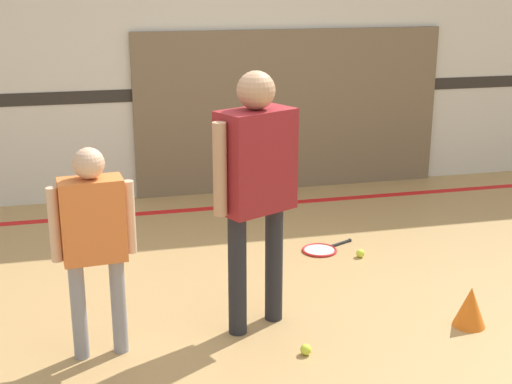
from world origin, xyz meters
The scene contains 10 objects.
ground_plane centered at (0.00, 0.00, 0.00)m, with size 16.00×16.00×0.00m, color tan.
wall_back centered at (0.00, 2.83, 1.60)m, with size 16.00×0.07×3.20m.
wall_panel centered at (0.85, 2.77, 0.81)m, with size 3.15×0.05×1.62m.
floor_stripe centered at (0.00, 2.26, 0.00)m, with size 14.40×0.10×0.01m.
person_instructor centered at (-0.21, -0.13, 1.00)m, with size 0.56×0.42×1.61m.
person_student_left centered at (-1.17, -0.26, 0.77)m, with size 0.47×0.22×1.25m.
racket_spare_on_floor centered at (0.60, 0.98, 0.01)m, with size 0.52×0.38×0.03m.
tennis_ball_near_instructor centered at (-0.01, -0.56, 0.03)m, with size 0.07×0.07×0.07m, color #CCE038.
tennis_ball_by_spare_racket centered at (0.86, 0.78, 0.03)m, with size 0.07×0.07×0.07m, color #CCE038.
training_cone centered at (1.10, -0.45, 0.13)m, with size 0.21×0.21×0.26m.
Camera 1 is at (-1.17, -4.10, 2.14)m, focal length 50.00 mm.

